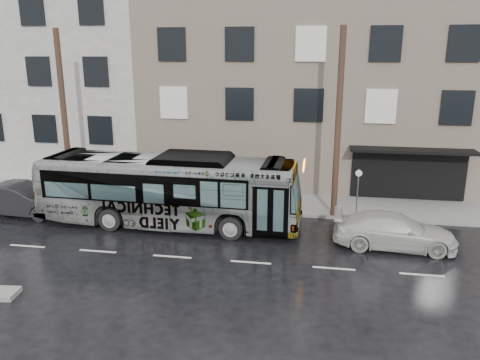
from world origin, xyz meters
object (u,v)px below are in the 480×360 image
object	(u,v)px
sign_post	(357,193)
white_sedan	(394,231)
utility_pole_front	(338,125)
dark_sedan	(22,200)
bus	(168,190)
utility_pole_rear	(64,118)

from	to	relation	value
sign_post	white_sedan	bearing A→B (deg)	-68.19
utility_pole_front	dark_sedan	distance (m)	16.10
sign_post	dark_sedan	xyz separation A→B (m)	(-16.58, -2.21, -0.53)
bus	dark_sedan	xyz separation A→B (m)	(-7.74, 0.09, -0.91)
sign_post	bus	world-z (taller)	bus
sign_post	white_sedan	world-z (taller)	sign_post
white_sedan	utility_pole_rear	bearing A→B (deg)	80.88
white_sedan	dark_sedan	world-z (taller)	dark_sedan
utility_pole_front	bus	distance (m)	8.59
utility_pole_front	utility_pole_rear	distance (m)	14.00
bus	dark_sedan	bearing A→B (deg)	90.86
sign_post	white_sedan	distance (m)	3.59
utility_pole_rear	dark_sedan	distance (m)	4.66
utility_pole_rear	sign_post	bearing A→B (deg)	0.00
white_sedan	sign_post	bearing A→B (deg)	24.00
utility_pole_rear	sign_post	distance (m)	15.46
utility_pole_rear	sign_post	world-z (taller)	utility_pole_rear
utility_pole_rear	bus	xyz separation A→B (m)	(6.26, -2.31, -2.92)
utility_pole_front	utility_pole_rear	world-z (taller)	same
white_sedan	bus	bearing A→B (deg)	86.70
utility_pole_rear	bus	distance (m)	7.29
utility_pole_front	white_sedan	bearing A→B (deg)	-53.68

